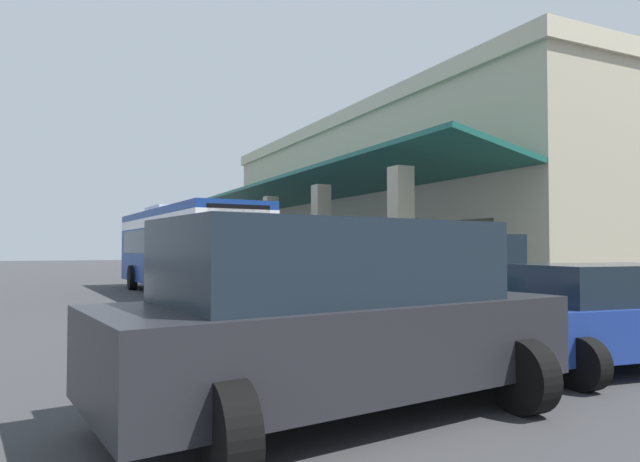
{
  "coord_description": "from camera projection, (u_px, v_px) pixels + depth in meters",
  "views": [
    {
      "loc": [
        25.44,
        -5.67,
        1.7
      ],
      "look_at": [
        6.59,
        3.49,
        2.34
      ],
      "focal_mm": 31.57,
      "sensor_mm": 36.0,
      "label": 1
    }
  ],
  "objects": [
    {
      "name": "parked_suv_charcoal",
      "position": [
        336.0,
        316.0,
        5.69
      ],
      "size": [
        3.1,
        5.0,
        1.97
      ],
      "color": "#232328",
      "rests_on": "ground"
    },
    {
      "name": "parked_suv_green",
      "position": [
        434.0,
        283.0,
        11.14
      ],
      "size": [
        3.03,
        4.97,
        1.97
      ],
      "color": "#195933",
      "rests_on": "ground"
    },
    {
      "name": "ground",
      "position": [
        343.0,
        281.0,
        28.79
      ],
      "size": [
        120.0,
        120.0,
        0.0
      ],
      "primitive_type": "plane",
      "color": "#38383A"
    },
    {
      "name": "potted_palm",
      "position": [
        228.0,
        267.0,
        32.08
      ],
      "size": [
        1.88,
        1.98,
        2.38
      ],
      "color": "gray",
      "rests_on": "ground"
    },
    {
      "name": "parked_sedan_blue",
      "position": [
        616.0,
        315.0,
        8.01
      ],
      "size": [
        2.81,
        4.59,
        1.47
      ],
      "color": "navy",
      "rests_on": "ground"
    },
    {
      "name": "curb_strip",
      "position": [
        256.0,
        286.0,
        24.49
      ],
      "size": [
        30.52,
        0.5,
        0.12
      ],
      "primitive_type": "cube",
      "color": "#9E998E",
      "rests_on": "ground"
    },
    {
      "name": "plaza_building",
      "position": [
        434.0,
        205.0,
        28.82
      ],
      "size": [
        25.73,
        15.52,
        7.85
      ],
      "color": "#B2A88E",
      "rests_on": "ground"
    },
    {
      "name": "pedestrian",
      "position": [
        189.0,
        282.0,
        12.85
      ],
      "size": [
        0.65,
        0.41,
        1.66
      ],
      "color": "#726651",
      "rests_on": "ground"
    },
    {
      "name": "transit_bus",
      "position": [
        184.0,
        244.0,
        20.96
      ],
      "size": [
        11.34,
        3.27,
        3.34
      ],
      "color": "navy",
      "rests_on": "ground"
    }
  ]
}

